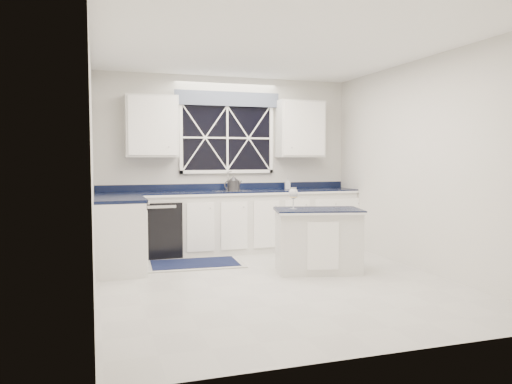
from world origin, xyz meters
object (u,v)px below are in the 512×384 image
object	(u,v)px
dishwasher	(159,228)
faucet	(228,180)
island	(318,240)
wine_glass	(293,194)
kettle	(233,184)
soap_bottle	(288,183)

from	to	relation	value
dishwasher	faucet	xyz separation A→B (m)	(1.10, 0.19, 0.69)
island	faucet	bearing A→B (deg)	124.76
faucet	wine_glass	size ratio (longest dim) A/B	1.12
faucet	kettle	size ratio (longest dim) A/B	0.98
dishwasher	kettle	bearing A→B (deg)	1.90
faucet	kettle	world-z (taller)	faucet
faucet	soap_bottle	distance (m)	0.97
island	soap_bottle	xyz separation A→B (m)	(0.26, 1.72, 0.63)
faucet	wine_glass	world-z (taller)	faucet
island	kettle	size ratio (longest dim) A/B	3.88
dishwasher	wine_glass	bearing A→B (deg)	-45.35
island	wine_glass	world-z (taller)	wine_glass
wine_glass	island	bearing A→B (deg)	-16.29
island	kettle	distance (m)	1.88
dishwasher	island	world-z (taller)	dishwasher
wine_glass	soap_bottle	xyz separation A→B (m)	(0.57, 1.63, 0.04)
kettle	wine_glass	world-z (taller)	kettle
kettle	soap_bottle	distance (m)	0.93
dishwasher	faucet	distance (m)	1.31
dishwasher	wine_glass	distance (m)	2.20
dishwasher	faucet	bearing A→B (deg)	10.02
kettle	dishwasher	bearing A→B (deg)	165.69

